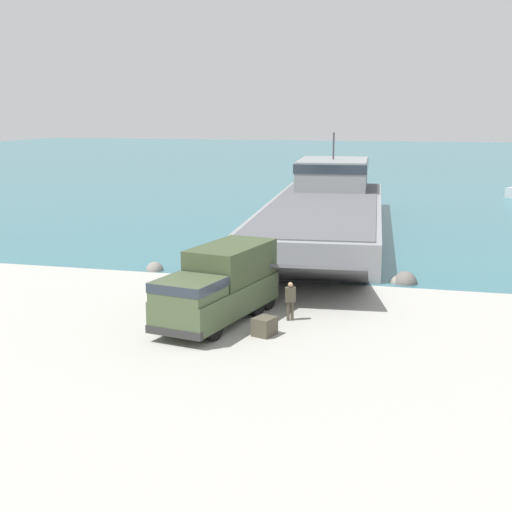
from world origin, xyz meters
TOP-DOWN VIEW (x-y plane):
  - ground_plane at (0.00, 0.00)m, footprint 240.00×240.00m
  - water_surface at (0.00, 93.75)m, footprint 240.00×180.00m
  - landing_craft at (-2.10, 22.43)m, footprint 11.43×38.95m
  - military_truck at (-2.47, -4.48)m, footprint 3.92×7.73m
  - soldier_on_ramp at (0.51, -3.57)m, footprint 0.50×0.39m
  - cargo_crate at (-0.08, -5.91)m, footprint 1.02×1.11m
  - shoreline_rock_a at (5.06, 4.70)m, footprint 1.31×1.31m
  - shoreline_rock_b at (-9.16, 4.26)m, footprint 1.01×1.01m
  - shoreline_rock_c at (4.67, 4.66)m, footprint 0.82×0.82m

SIDE VIEW (x-z plane):
  - ground_plane at x=0.00m, z-range 0.00..0.00m
  - shoreline_rock_a at x=5.06m, z-range -0.66..0.66m
  - shoreline_rock_b at x=-9.16m, z-range -0.51..0.51m
  - shoreline_rock_c at x=4.67m, z-range -0.41..0.41m
  - water_surface at x=0.00m, z-range 0.00..0.01m
  - cargo_crate at x=-0.08m, z-range 0.00..0.76m
  - soldier_on_ramp at x=0.51m, z-range 0.14..1.87m
  - military_truck at x=-2.47m, z-range 0.02..3.26m
  - landing_craft at x=-2.10m, z-range -1.89..5.26m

